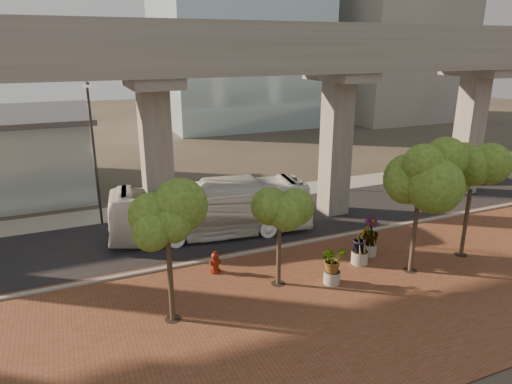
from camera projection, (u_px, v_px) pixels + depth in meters
name	position (u px, v px, depth m)	size (l,w,h in m)	color
ground	(266.00, 236.00, 28.04)	(160.00, 160.00, 0.00)	#312B24
brick_plaza	(338.00, 299.00, 21.03)	(70.00, 13.00, 0.06)	brown
asphalt_road	(254.00, 224.00, 29.79)	(90.00, 8.00, 0.04)	black
curb_strip	(281.00, 247.00, 26.27)	(70.00, 0.25, 0.16)	gray
far_sidewalk	(226.00, 199.00, 34.60)	(90.00, 3.00, 0.06)	gray
transit_viaduct	(253.00, 113.00, 27.56)	(72.00, 5.60, 12.40)	gray
midrise_block	(395.00, 40.00, 70.08)	(18.00, 16.00, 24.00)	gray
transit_bus	(212.00, 210.00, 27.56)	(2.84, 12.10, 3.37)	silver
parked_car	(460.00, 171.00, 39.46)	(1.71, 4.94, 1.62)	black
fire_hydrant	(215.00, 262.00, 23.26)	(0.58, 0.52, 1.16)	#67190B
planter_front	(333.00, 261.00, 22.00)	(1.78, 1.78, 1.96)	#9E9B8F
planter_right	(370.00, 232.00, 24.99)	(2.08, 2.08, 2.23)	#B0AA9F
planter_left	(361.00, 241.00, 23.99)	(1.97, 1.97, 2.17)	#A29C92
street_tree_far_west	(167.00, 219.00, 18.01)	(3.48, 3.48, 6.16)	#4C3D2B
street_tree_near_west	(280.00, 208.00, 21.09)	(2.96, 2.96, 5.32)	#4C3D2B
street_tree_near_east	(421.00, 172.00, 21.97)	(4.10, 4.10, 7.18)	#4C3D2B
street_tree_far_east	(473.00, 172.00, 23.92)	(3.37, 3.37, 6.31)	#4C3D2B
streetlamp_west	(94.00, 145.00, 28.19)	(0.45, 1.32, 9.09)	#2B2B30
streetlamp_east	(344.00, 132.00, 35.37)	(0.41, 1.19, 8.20)	#333238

